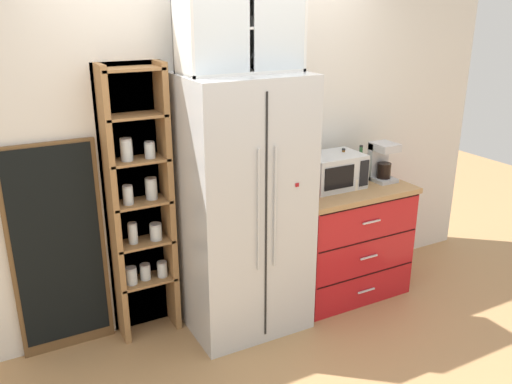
% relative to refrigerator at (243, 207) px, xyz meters
% --- Properties ---
extents(ground_plane, '(10.60, 10.60, 0.00)m').
position_rel_refrigerator_xyz_m(ground_plane, '(-0.00, -0.03, -0.91)').
color(ground_plane, tan).
extents(wall_back_cream, '(4.91, 0.10, 2.55)m').
position_rel_refrigerator_xyz_m(wall_back_cream, '(-0.00, 0.37, 0.36)').
color(wall_back_cream, silver).
rests_on(wall_back_cream, ground).
extents(refrigerator, '(0.82, 0.66, 1.83)m').
position_rel_refrigerator_xyz_m(refrigerator, '(0.00, 0.00, 0.00)').
color(refrigerator, silver).
rests_on(refrigerator, ground).
extents(pantry_shelf_column, '(0.45, 0.24, 1.91)m').
position_rel_refrigerator_xyz_m(pantry_shelf_column, '(-0.66, 0.27, 0.05)').
color(pantry_shelf_column, brown).
rests_on(pantry_shelf_column, ground).
extents(counter_cabinet, '(0.97, 0.63, 0.91)m').
position_rel_refrigerator_xyz_m(counter_cabinet, '(0.92, 0.02, -0.46)').
color(counter_cabinet, red).
rests_on(counter_cabinet, ground).
extents(microwave, '(0.44, 0.33, 0.26)m').
position_rel_refrigerator_xyz_m(microwave, '(0.81, 0.07, 0.12)').
color(microwave, silver).
rests_on(microwave, counter_cabinet).
extents(coffee_maker, '(0.17, 0.20, 0.31)m').
position_rel_refrigerator_xyz_m(coffee_maker, '(1.25, 0.03, 0.15)').
color(coffee_maker, '#B7B7BC').
rests_on(coffee_maker, counter_cabinet).
extents(mug_red, '(0.12, 0.08, 0.09)m').
position_rel_refrigerator_xyz_m(mug_red, '(0.52, -0.04, 0.04)').
color(mug_red, red).
rests_on(mug_red, counter_cabinet).
extents(mug_cream, '(0.11, 0.08, 0.09)m').
position_rel_refrigerator_xyz_m(mug_cream, '(0.92, -0.05, 0.04)').
color(mug_cream, silver).
rests_on(mug_cream, counter_cabinet).
extents(bottle_amber, '(0.06, 0.06, 0.29)m').
position_rel_refrigerator_xyz_m(bottle_amber, '(0.92, 0.10, 0.12)').
color(bottle_amber, brown).
rests_on(bottle_amber, counter_cabinet).
extents(bottle_green, '(0.07, 0.07, 0.29)m').
position_rel_refrigerator_xyz_m(bottle_green, '(1.09, 0.09, 0.12)').
color(bottle_green, '#285B33').
rests_on(bottle_green, counter_cabinet).
extents(upper_cabinet, '(0.79, 0.32, 0.56)m').
position_rel_refrigerator_xyz_m(upper_cabinet, '(-0.00, 0.05, 1.19)').
color(upper_cabinet, silver).
rests_on(upper_cabinet, refrigerator).
extents(chalkboard_menu, '(0.60, 0.04, 1.45)m').
position_rel_refrigerator_xyz_m(chalkboard_menu, '(-1.20, 0.30, -0.19)').
color(chalkboard_menu, brown).
rests_on(chalkboard_menu, ground).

